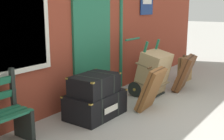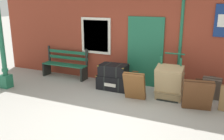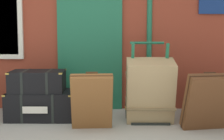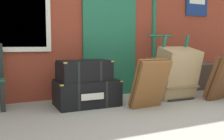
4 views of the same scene
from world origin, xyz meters
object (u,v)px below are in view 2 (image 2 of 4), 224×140
object	(u,v)px
suitcase_olive	(135,86)
suitcase_oxblood	(198,95)
large_brown_trunk	(169,83)
platform_bench	(65,64)
steamer_trunk_middle	(114,70)
lamp_post	(3,53)
porters_trolley	(170,88)
suitcase_beige	(212,88)
steamer_trunk_base	(115,82)

from	to	relation	value
suitcase_olive	suitcase_oxblood	distance (m)	1.58
large_brown_trunk	suitcase_oxblood	xyz separation A→B (m)	(0.75, -0.39, -0.08)
platform_bench	steamer_trunk_middle	world-z (taller)	platform_bench
lamp_post	porters_trolley	bearing A→B (deg)	14.70
platform_bench	suitcase_olive	bearing A→B (deg)	-18.96
large_brown_trunk	suitcase_beige	world-z (taller)	large_brown_trunk
lamp_post	large_brown_trunk	world-z (taller)	lamp_post
steamer_trunk_base	porters_trolley	bearing A→B (deg)	-1.83
lamp_post	suitcase_olive	distance (m)	3.97
steamer_trunk_middle	suitcase_oxblood	distance (m)	2.52
steamer_trunk_base	suitcase_beige	bearing A→B (deg)	6.07
lamp_post	platform_bench	distance (m)	2.03
steamer_trunk_middle	suitcase_beige	xyz separation A→B (m)	(2.71, 0.31, -0.27)
suitcase_olive	suitcase_oxblood	bearing A→B (deg)	-0.03
steamer_trunk_base	suitcase_olive	bearing A→B (deg)	-37.31
large_brown_trunk	suitcase_beige	distance (m)	1.16
lamp_post	platform_bench	bearing A→B (deg)	57.79
lamp_post	platform_bench	world-z (taller)	lamp_post
lamp_post	large_brown_trunk	distance (m)	4.83
platform_bench	suitcase_beige	bearing A→B (deg)	-0.82
porters_trolley	suitcase_olive	bearing A→B (deg)	-145.22
suitcase_olive	suitcase_oxblood	world-z (taller)	suitcase_olive
steamer_trunk_base	suitcase_oxblood	size ratio (longest dim) A/B	1.28
steamer_trunk_middle	suitcase_oxblood	bearing A→B (deg)	-13.77
steamer_trunk_middle	large_brown_trunk	distance (m)	1.70
platform_bench	suitcase_oxblood	xyz separation A→B (m)	(4.41, -0.97, -0.05)
suitcase_olive	suitcase_oxblood	size ratio (longest dim) A/B	1.00
platform_bench	porters_trolley	world-z (taller)	porters_trolley
lamp_post	suitcase_oxblood	bearing A→B (deg)	6.89
lamp_post	steamer_trunk_base	world-z (taller)	lamp_post
porters_trolley	suitcase_oxblood	size ratio (longest dim) A/B	1.48
steamer_trunk_base	steamer_trunk_middle	world-z (taller)	steamer_trunk_middle
platform_bench	lamp_post	bearing A→B (deg)	-122.21
large_brown_trunk	suitcase_beige	size ratio (longest dim) A/B	1.52
porters_trolley	suitcase_beige	bearing A→B (deg)	18.14
steamer_trunk_middle	large_brown_trunk	xyz separation A→B (m)	(1.69, -0.21, -0.10)
porters_trolley	suitcase_oxblood	bearing A→B (deg)	-37.12
suitcase_beige	steamer_trunk_base	bearing A→B (deg)	-173.93
steamer_trunk_middle	lamp_post	bearing A→B (deg)	-157.25
lamp_post	steamer_trunk_middle	bearing A→B (deg)	22.75
suitcase_olive	suitcase_oxblood	xyz separation A→B (m)	(1.58, -0.00, 0.00)
steamer_trunk_middle	porters_trolley	size ratio (longest dim) A/B	0.71
lamp_post	large_brown_trunk	size ratio (longest dim) A/B	2.99
steamer_trunk_base	large_brown_trunk	size ratio (longest dim) A/B	1.06
suitcase_beige	suitcase_olive	bearing A→B (deg)	-153.86
suitcase_oxblood	large_brown_trunk	bearing A→B (deg)	152.57
lamp_post	steamer_trunk_middle	distance (m)	3.28
platform_bench	steamer_trunk_base	xyz separation A→B (m)	(2.01, -0.35, -0.23)
steamer_trunk_base	steamer_trunk_middle	xyz separation A→B (m)	(-0.05, -0.03, 0.37)
lamp_post	porters_trolley	distance (m)	4.91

